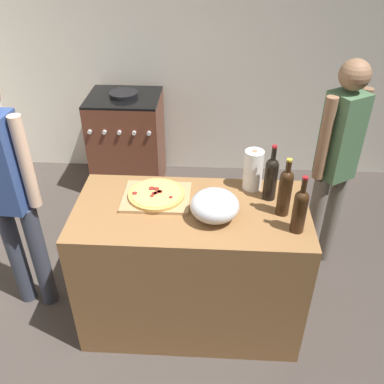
# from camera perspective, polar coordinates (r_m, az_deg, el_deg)

# --- Properties ---
(ground_plane) EXTENTS (4.36, 3.40, 0.02)m
(ground_plane) POSITION_cam_1_polar(r_m,az_deg,el_deg) (3.51, -2.51, -8.46)
(ground_plane) COLOR #3F3833
(kitchen_wall_rear) EXTENTS (4.36, 0.10, 2.60)m
(kitchen_wall_rear) POSITION_cam_1_polar(r_m,az_deg,el_deg) (4.16, -1.01, 19.38)
(kitchen_wall_rear) COLOR silver
(kitchen_wall_rear) RESTS_ON ground_plane
(counter) EXTENTS (1.37, 0.68, 0.91)m
(counter) POSITION_cam_1_polar(r_m,az_deg,el_deg) (2.74, -0.12, -9.98)
(counter) COLOR olive
(counter) RESTS_ON ground_plane
(cutting_board) EXTENTS (0.40, 0.32, 0.02)m
(cutting_board) POSITION_cam_1_polar(r_m,az_deg,el_deg) (2.53, -4.79, -0.68)
(cutting_board) COLOR tan
(cutting_board) RESTS_ON counter
(pizza) EXTENTS (0.34, 0.34, 0.03)m
(pizza) POSITION_cam_1_polar(r_m,az_deg,el_deg) (2.52, -4.82, -0.29)
(pizza) COLOR tan
(pizza) RESTS_ON cutting_board
(mixing_bowl) EXTENTS (0.27, 0.27, 0.17)m
(mixing_bowl) POSITION_cam_1_polar(r_m,az_deg,el_deg) (2.33, 3.06, -1.84)
(mixing_bowl) COLOR #B2B2B7
(mixing_bowl) RESTS_ON counter
(paper_towel_roll) EXTENTS (0.12, 0.12, 0.26)m
(paper_towel_roll) POSITION_cam_1_polar(r_m,az_deg,el_deg) (2.58, 8.24, 2.98)
(paper_towel_roll) COLOR white
(paper_towel_roll) RESTS_ON counter
(wine_bottle_green) EXTENTS (0.08, 0.08, 0.35)m
(wine_bottle_green) POSITION_cam_1_polar(r_m,az_deg,el_deg) (2.49, 10.60, 2.06)
(wine_bottle_green) COLOR black
(wine_bottle_green) RESTS_ON counter
(wine_bottle_clear) EXTENTS (0.07, 0.07, 0.34)m
(wine_bottle_clear) POSITION_cam_1_polar(r_m,az_deg,el_deg) (2.27, 14.35, -2.22)
(wine_bottle_clear) COLOR #331E0F
(wine_bottle_clear) RESTS_ON counter
(wine_bottle_dark) EXTENTS (0.07, 0.07, 0.35)m
(wine_bottle_dark) POSITION_cam_1_polar(r_m,az_deg,el_deg) (2.37, 12.44, 0.24)
(wine_bottle_dark) COLOR #331E0F
(wine_bottle_dark) RESTS_ON counter
(stove) EXTENTS (0.66, 0.59, 0.97)m
(stove) POSITION_cam_1_polar(r_m,az_deg,el_deg) (4.16, -8.67, 6.71)
(stove) COLOR brown
(stove) RESTS_ON ground_plane
(person_in_stripes) EXTENTS (0.38, 0.22, 1.65)m
(person_in_stripes) POSITION_cam_1_polar(r_m,az_deg,el_deg) (2.77, -23.48, 0.33)
(person_in_stripes) COLOR #383D4C
(person_in_stripes) RESTS_ON ground_plane
(person_in_red) EXTENTS (0.33, 0.28, 1.61)m
(person_in_red) POSITION_cam_1_polar(r_m,az_deg,el_deg) (3.05, 18.85, 4.09)
(person_in_red) COLOR slate
(person_in_red) RESTS_ON ground_plane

